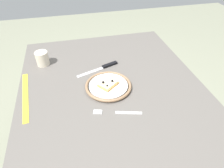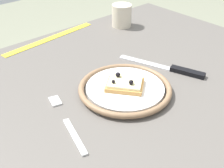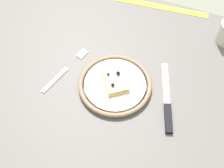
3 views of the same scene
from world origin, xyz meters
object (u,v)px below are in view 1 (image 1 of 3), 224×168
object	(u,v)px
plate	(108,86)
knife	(105,67)
cup	(42,58)
measuring_tape	(25,96)
pizza_slice_near	(108,84)
fork	(117,112)
dining_table	(113,101)

from	to	relation	value
plate	knife	distance (m)	0.17
cup	measuring_tape	distance (m)	0.26
pizza_slice_near	fork	bearing A→B (deg)	-179.67
fork	dining_table	bearing A→B (deg)	-7.63
dining_table	fork	size ratio (longest dim) A/B	5.66
plate	fork	distance (m)	0.17
plate	measuring_tape	world-z (taller)	plate
plate	measuring_tape	xyz separation A→B (m)	(0.03, 0.38, -0.01)
plate	fork	world-z (taller)	plate
dining_table	fork	distance (m)	0.16
dining_table	measuring_tape	size ratio (longest dim) A/B	3.30
pizza_slice_near	cup	world-z (taller)	cup
pizza_slice_near	knife	xyz separation A→B (m)	(0.17, -0.02, -0.02)
cup	knife	bearing A→B (deg)	-108.38
fork	cup	size ratio (longest dim) A/B	2.60
plate	knife	size ratio (longest dim) A/B	0.94
plate	fork	xyz separation A→B (m)	(-0.17, -0.00, -0.01)
dining_table	cup	distance (m)	0.46
knife	measuring_tape	size ratio (longest dim) A/B	0.69
pizza_slice_near	cup	size ratio (longest dim) A/B	1.42
knife	measuring_tape	world-z (taller)	knife
knife	pizza_slice_near	bearing A→B (deg)	174.23
dining_table	plate	world-z (taller)	plate
dining_table	fork	bearing A→B (deg)	172.37
fork	cup	world-z (taller)	cup
plate	cup	distance (m)	0.41
knife	measuring_tape	xyz separation A→B (m)	(-0.14, 0.40, -0.00)
dining_table	cup	xyz separation A→B (m)	(0.30, 0.33, 0.11)
pizza_slice_near	fork	xyz separation A→B (m)	(-0.17, -0.00, -0.02)
measuring_tape	dining_table	bearing A→B (deg)	-104.17
plate	cup	xyz separation A→B (m)	(0.28, 0.31, 0.03)
measuring_tape	plate	bearing A→B (deg)	-100.60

